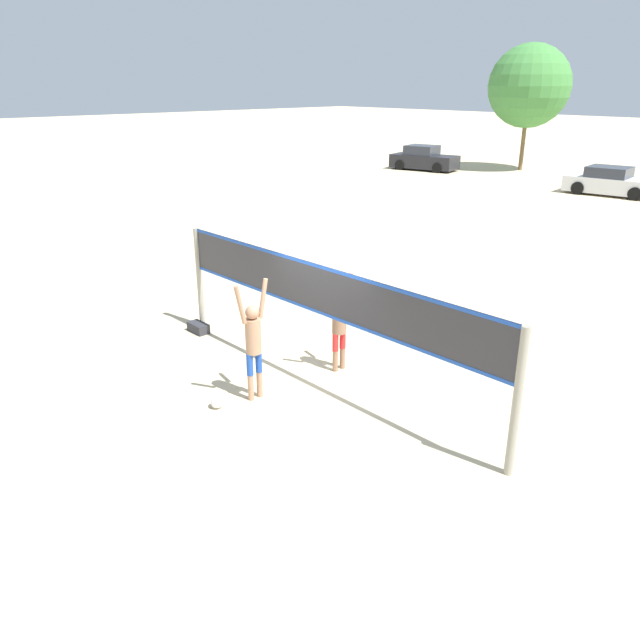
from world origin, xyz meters
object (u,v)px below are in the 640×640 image
Objects in this scene: player_spiker at (253,339)px; parked_car_far at (424,159)px; parked_car_mid at (611,182)px; volleyball_net at (320,301)px; volleyball at (217,402)px; tree_right_cluster at (529,86)px; player_blocker at (339,322)px; gear_bag at (198,328)px.

player_spiker is 32.31m from parked_car_far.
volleyball_net is at bearing -85.11° from parked_car_mid.
player_spiker is at bearing 76.87° from volleyball.
tree_right_cluster reaches higher than parked_car_far.
volleyball is at bearing -104.39° from volleyball_net.
parked_car_mid is at bearing 10.83° from player_spiker.
parked_car_mid is at bearing -167.92° from player_blocker.
player_spiker is 4.12× the size of gear_bag.
parked_car_far reaches higher than parked_car_mid.
parked_car_mid is at bearing 100.21° from volleyball.
tree_right_cluster is (-13.35, 29.75, 4.11)m from player_blocker.
tree_right_cluster is (-13.51, 30.42, 3.48)m from volleyball_net.
parked_car_far is at bearing 169.59° from parked_car_mid.
volleyball_net is 3.73× the size of player_spiker.
volleyball_net is 31.44m from parked_car_far.
tree_right_cluster is (-8.10, 5.25, 4.49)m from parked_car_mid.
player_blocker is 30.78m from parked_car_far.
volleyball_net is at bearing 75.61° from volleyball.
player_blocker is at bearing 14.89° from gear_bag.
player_spiker is 1.13× the size of player_blocker.
volleyball is (-0.51, -2.00, -1.53)m from volleyball_net.
parked_car_mid is at bearing -16.06° from parked_car_far.
volleyball_net is 33.47m from tree_right_cluster.
player_blocker reaches higher than volleyball.
gear_bag is at bearing 73.93° from player_spiker.
volleyball is 0.03× the size of tree_right_cluster.
parked_car_far is (-17.51, 27.15, -0.49)m from player_spiker.
gear_bag is 29.70m from parked_car_far.
player_spiker is at bearing -16.07° from gear_bag.
volleyball_net is 25.77m from parked_car_mid.
parked_car_mid is 10.65m from tree_right_cluster.
volleyball is at bearing -68.15° from tree_right_cluster.
gear_bag is 0.12× the size of parked_car_far.
gear_bag is 25.52m from parked_car_mid.
volleyball is 35.29m from tree_right_cluster.
tree_right_cluster is at bearing 111.85° from volleyball.
volleyball is 0.05× the size of parked_car_mid.
volleyball is at bearing 166.87° from player_spiker.
player_spiker is 3.74m from gear_bag.
gear_bag is (-3.62, -0.96, -0.91)m from player_blocker.
parked_car_mid is (-5.24, 24.50, -0.39)m from player_blocker.
tree_right_cluster is (4.35, 4.56, 4.44)m from parked_car_far.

